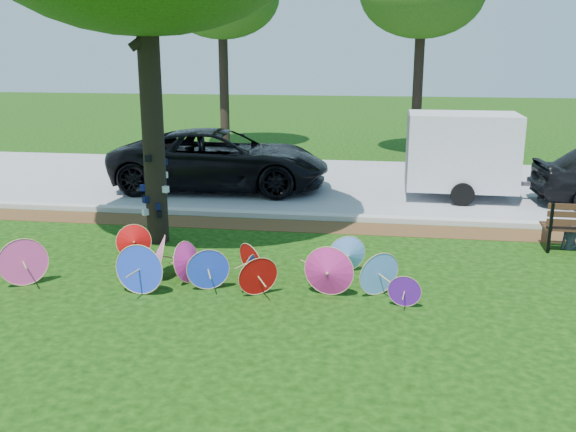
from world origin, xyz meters
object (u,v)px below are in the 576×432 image
(parasol_pile, at_px, (223,265))
(black_van, at_px, (221,160))
(cargo_trailer, at_px, (462,151))
(person_left, at_px, (573,222))

(parasol_pile, distance_m, black_van, 7.74)
(black_van, distance_m, cargo_trailer, 6.61)
(black_van, bearing_deg, person_left, -120.92)
(parasol_pile, xyz_separation_m, black_van, (-1.93, 7.48, 0.47))
(parasol_pile, bearing_deg, black_van, 104.45)
(cargo_trailer, bearing_deg, parasol_pile, -121.66)
(parasol_pile, xyz_separation_m, person_left, (6.40, 3.01, 0.20))
(person_left, bearing_deg, parasol_pile, -158.54)
(parasol_pile, bearing_deg, person_left, 25.20)
(parasol_pile, distance_m, cargo_trailer, 8.71)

